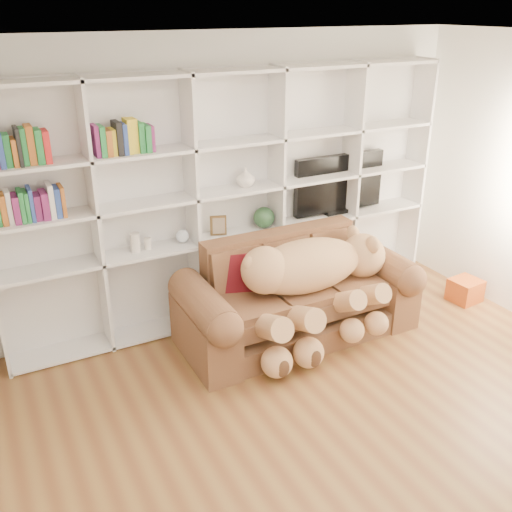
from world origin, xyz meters
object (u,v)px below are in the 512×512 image
teddy_bear (312,278)px  tv (339,184)px  gift_box (465,290)px  sofa (296,300)px

teddy_bear → tv: tv is taller
teddy_bear → tv: (0.86, 0.87, 0.53)m
teddy_bear → gift_box: bearing=0.5°
gift_box → tv: (-1.03, 0.96, 1.05)m
teddy_bear → gift_box: teddy_bear is taller
gift_box → tv: 1.76m
gift_box → tv: bearing=136.9°
gift_box → tv: tv is taller
teddy_bear → gift_box: (1.88, -0.09, -0.52)m
teddy_bear → sofa: bearing=108.8°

